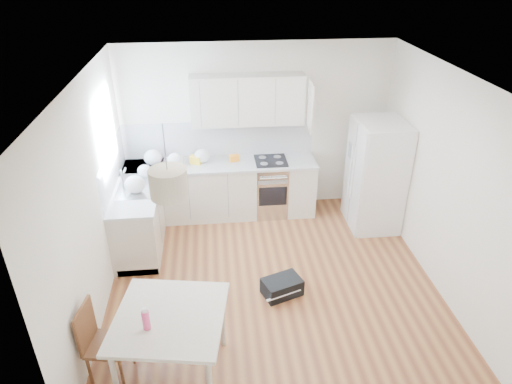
% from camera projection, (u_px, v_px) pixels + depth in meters
% --- Properties ---
extents(floor, '(4.20, 4.20, 0.00)m').
position_uv_depth(floor, '(273.00, 282.00, 6.03)').
color(floor, brown).
rests_on(floor, ground).
extents(ceiling, '(4.20, 4.20, 0.00)m').
position_uv_depth(ceiling, '(277.00, 78.00, 4.73)').
color(ceiling, white).
rests_on(ceiling, wall_back).
extents(wall_back, '(4.20, 0.00, 4.20)m').
position_uv_depth(wall_back, '(256.00, 129.00, 7.21)').
color(wall_back, white).
rests_on(wall_back, floor).
extents(wall_left, '(0.00, 4.20, 4.20)m').
position_uv_depth(wall_left, '(92.00, 201.00, 5.19)').
color(wall_left, white).
rests_on(wall_left, floor).
extents(wall_right, '(0.00, 4.20, 4.20)m').
position_uv_depth(wall_right, '(445.00, 184.00, 5.57)').
color(wall_right, white).
rests_on(wall_right, floor).
extents(window_glassblock, '(0.02, 1.00, 1.00)m').
position_uv_depth(window_glassblock, '(106.00, 132.00, 6.01)').
color(window_glassblock, '#BFE0F9').
rests_on(window_glassblock, wall_left).
extents(cabinets_back, '(3.00, 0.60, 0.88)m').
position_uv_depth(cabinets_back, '(221.00, 190.00, 7.34)').
color(cabinets_back, beige).
rests_on(cabinets_back, floor).
extents(cabinets_left, '(0.60, 1.80, 0.88)m').
position_uv_depth(cabinets_left, '(141.00, 213.00, 6.70)').
color(cabinets_left, beige).
rests_on(cabinets_left, floor).
extents(counter_back, '(3.02, 0.64, 0.04)m').
position_uv_depth(counter_back, '(220.00, 164.00, 7.11)').
color(counter_back, silver).
rests_on(counter_back, cabinets_back).
extents(counter_left, '(0.64, 1.82, 0.04)m').
position_uv_depth(counter_left, '(137.00, 186.00, 6.48)').
color(counter_left, silver).
rests_on(counter_left, cabinets_left).
extents(backsplash_back, '(3.00, 0.01, 0.58)m').
position_uv_depth(backsplash_back, '(219.00, 139.00, 7.22)').
color(backsplash_back, white).
rests_on(backsplash_back, wall_back).
extents(backsplash_left, '(0.01, 1.80, 0.58)m').
position_uv_depth(backsplash_left, '(113.00, 167.00, 6.31)').
color(backsplash_left, white).
rests_on(backsplash_left, wall_left).
extents(upper_cabinets, '(1.70, 0.32, 0.75)m').
position_uv_depth(upper_cabinets, '(247.00, 100.00, 6.81)').
color(upper_cabinets, beige).
rests_on(upper_cabinets, wall_back).
extents(range_oven, '(0.50, 0.61, 0.88)m').
position_uv_depth(range_oven, '(270.00, 188.00, 7.41)').
color(range_oven, '#BCBFC1').
rests_on(range_oven, floor).
extents(sink, '(0.50, 0.80, 0.16)m').
position_uv_depth(sink, '(136.00, 187.00, 6.43)').
color(sink, '#BCBFC1').
rests_on(sink, counter_left).
extents(refrigerator, '(0.82, 0.85, 1.69)m').
position_uv_depth(refrigerator, '(377.00, 175.00, 6.90)').
color(refrigerator, white).
rests_on(refrigerator, floor).
extents(dining_table, '(1.19, 1.19, 0.82)m').
position_uv_depth(dining_table, '(170.00, 323.00, 4.38)').
color(dining_table, beige).
rests_on(dining_table, floor).
extents(dining_chair, '(0.44, 0.44, 0.90)m').
position_uv_depth(dining_chair, '(108.00, 343.00, 4.52)').
color(dining_chair, '#512818').
rests_on(dining_chair, floor).
extents(drink_bottle, '(0.09, 0.09, 0.24)m').
position_uv_depth(drink_bottle, '(146.00, 319.00, 4.14)').
color(drink_bottle, '#D93C73').
rests_on(drink_bottle, dining_table).
extents(gym_bag, '(0.55, 0.46, 0.22)m').
position_uv_depth(gym_bag, '(282.00, 287.00, 5.77)').
color(gym_bag, black).
rests_on(gym_bag, floor).
extents(pendant_lamp, '(0.38, 0.38, 0.25)m').
position_uv_depth(pendant_lamp, '(168.00, 183.00, 3.79)').
color(pendant_lamp, '#C3B096').
rests_on(pendant_lamp, ceiling).
extents(grocery_bag_a, '(0.28, 0.24, 0.25)m').
position_uv_depth(grocery_bag_a, '(153.00, 157.00, 6.99)').
color(grocery_bag_a, white).
rests_on(grocery_bag_a, counter_back).
extents(grocery_bag_b, '(0.25, 0.21, 0.23)m').
position_uv_depth(grocery_bag_b, '(175.00, 160.00, 6.94)').
color(grocery_bag_b, white).
rests_on(grocery_bag_b, counter_back).
extents(grocery_bag_c, '(0.25, 0.21, 0.22)m').
position_uv_depth(grocery_bag_c, '(202.00, 156.00, 7.08)').
color(grocery_bag_c, white).
rests_on(grocery_bag_c, counter_back).
extents(grocery_bag_d, '(0.21, 0.18, 0.19)m').
position_uv_depth(grocery_bag_d, '(145.00, 171.00, 6.65)').
color(grocery_bag_d, white).
rests_on(grocery_bag_d, counter_back).
extents(grocery_bag_e, '(0.28, 0.24, 0.25)m').
position_uv_depth(grocery_bag_e, '(135.00, 184.00, 6.21)').
color(grocery_bag_e, white).
rests_on(grocery_bag_e, counter_left).
extents(snack_orange, '(0.17, 0.13, 0.10)m').
position_uv_depth(snack_orange, '(234.00, 158.00, 7.15)').
color(snack_orange, orange).
rests_on(snack_orange, counter_back).
extents(snack_yellow, '(0.21, 0.17, 0.12)m').
position_uv_depth(snack_yellow, '(196.00, 160.00, 7.07)').
color(snack_yellow, yellow).
rests_on(snack_yellow, counter_back).
extents(snack_red, '(0.18, 0.17, 0.10)m').
position_uv_depth(snack_red, '(173.00, 160.00, 7.08)').
color(snack_red, '#B5163A').
rests_on(snack_red, counter_back).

